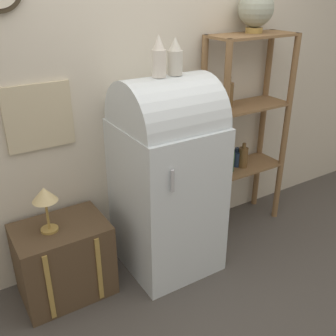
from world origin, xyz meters
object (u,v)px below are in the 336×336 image
(suitcase_trunk, at_px, (64,260))
(desk_lamp, at_px, (45,198))
(globe, at_px, (256,9))
(vase_center, at_px, (175,58))
(refrigerator, at_px, (167,174))
(vase_left, at_px, (159,58))

(suitcase_trunk, xyz_separation_m, desk_lamp, (-0.06, -0.01, 0.50))
(globe, bearing_deg, vase_center, -167.14)
(refrigerator, bearing_deg, vase_left, -171.50)
(globe, height_order, desk_lamp, globe)
(vase_left, xyz_separation_m, vase_center, (0.12, 0.01, -0.01))
(vase_center, xyz_separation_m, desk_lamp, (-0.89, 0.07, -0.76))
(refrigerator, relative_size, vase_center, 6.24)
(vase_center, bearing_deg, vase_left, -177.62)
(vase_center, height_order, desk_lamp, vase_center)
(suitcase_trunk, height_order, desk_lamp, desk_lamp)
(suitcase_trunk, xyz_separation_m, vase_center, (0.83, -0.08, 1.27))
(suitcase_trunk, distance_m, globe, 2.24)
(desk_lamp, bearing_deg, globe, 3.96)
(vase_left, xyz_separation_m, desk_lamp, (-0.77, 0.07, -0.77))
(suitcase_trunk, bearing_deg, vase_center, -5.43)
(refrigerator, distance_m, globe, 1.37)
(globe, xyz_separation_m, desk_lamp, (-1.72, -0.12, -1.01))
(suitcase_trunk, xyz_separation_m, vase_left, (0.71, -0.08, 1.28))
(globe, relative_size, vase_center, 1.32)
(refrigerator, distance_m, suitcase_trunk, 0.91)
(suitcase_trunk, distance_m, vase_center, 1.52)
(vase_center, relative_size, desk_lamp, 0.75)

